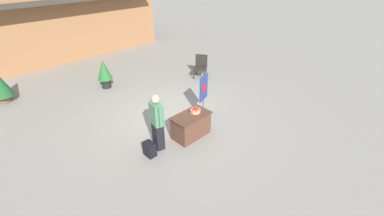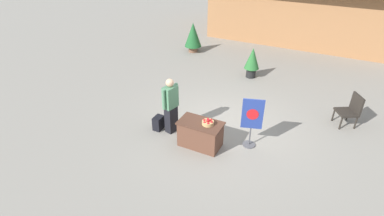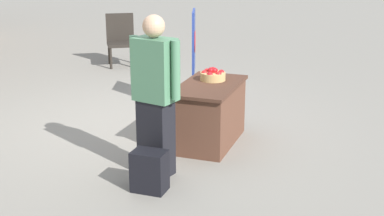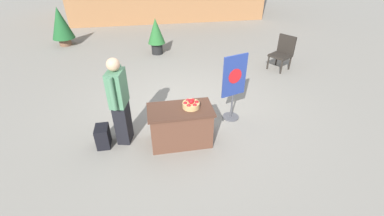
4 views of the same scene
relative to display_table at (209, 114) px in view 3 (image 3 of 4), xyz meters
name	(u,v)px [view 3 (image 3 of 4)]	position (x,y,z in m)	size (l,w,h in m)	color
ground_plane	(134,124)	(0.32, 1.18, -0.38)	(120.00, 120.00, 0.00)	gray
display_table	(209,114)	(0.00, 0.00, 0.00)	(1.20, 0.67, 0.75)	brown
apple_basket	(213,75)	(0.21, 0.02, 0.44)	(0.31, 0.31, 0.16)	tan
person_visitor	(155,96)	(-1.07, 0.24, 0.50)	(0.35, 0.60, 1.71)	black
backpack	(150,171)	(-1.47, 0.15, -0.17)	(0.24, 0.34, 0.42)	black
poster_board	(194,57)	(1.22, 0.62, 0.43)	(0.55, 0.36, 1.47)	#4C4C51
patio_chair	(121,37)	(3.59, 3.00, 0.18)	(0.76, 0.76, 1.02)	#28231E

